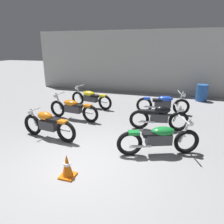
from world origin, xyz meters
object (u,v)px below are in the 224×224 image
motorcycle_right_row_1 (159,117)px  oil_drum (202,93)px  motorcycle_left_row_1 (73,108)px  traffic_cone (67,166)px  motorcycle_left_row_0 (48,124)px  motorcycle_right_row_2 (163,103)px  motorcycle_right_row_0 (159,138)px  motorcycle_left_row_2 (91,98)px

motorcycle_right_row_1 → oil_drum: (1.79, 4.51, -0.03)m
motorcycle_left_row_1 → traffic_cone: motorcycle_left_row_1 is taller
motorcycle_left_row_0 → motorcycle_right_row_2: (3.18, 3.44, -0.01)m
motorcycle_left_row_1 → motorcycle_right_row_1: size_ratio=1.10×
motorcycle_right_row_1 → motorcycle_right_row_2: size_ratio=0.91×
motorcycle_right_row_1 → motorcycle_right_row_2: motorcycle_right_row_2 is taller
oil_drum → motorcycle_right_row_1: bearing=-111.7°
motorcycle_right_row_1 → motorcycle_right_row_2: 1.78m
motorcycle_right_row_1 → traffic_cone: (-1.67, -3.21, -0.20)m
motorcycle_right_row_0 → traffic_cone: (-1.80, -1.55, -0.19)m
motorcycle_right_row_0 → oil_drum: 6.39m
motorcycle_right_row_0 → motorcycle_right_row_1: bearing=94.3°
motorcycle_left_row_0 → motorcycle_right_row_0: motorcycle_right_row_0 is taller
motorcycle_left_row_0 → oil_drum: motorcycle_left_row_0 is taller
motorcycle_left_row_0 → motorcycle_right_row_2: bearing=47.2°
motorcycle_right_row_0 → oil_drum: motorcycle_right_row_0 is taller
motorcycle_left_row_2 → motorcycle_right_row_2: same height
motorcycle_left_row_0 → traffic_cone: size_ratio=3.64×
motorcycle_left_row_2 → motorcycle_right_row_0: same height
motorcycle_left_row_0 → motorcycle_right_row_1: size_ratio=1.00×
motorcycle_left_row_0 → motorcycle_right_row_2: motorcycle_right_row_2 is taller
motorcycle_right_row_2 → traffic_cone: 5.27m
motorcycle_right_row_2 → motorcycle_right_row_1: bearing=-90.5°
motorcycle_right_row_2 → traffic_cone: (-1.69, -4.98, -0.19)m
motorcycle_right_row_0 → motorcycle_right_row_1: motorcycle_right_row_0 is taller
motorcycle_right_row_1 → motorcycle_right_row_0: bearing=-85.7°
motorcycle_left_row_0 → oil_drum: bearing=51.2°
motorcycle_left_row_1 → motorcycle_right_row_0: 3.78m
traffic_cone → motorcycle_right_row_1: bearing=62.4°
motorcycle_right_row_0 → motorcycle_right_row_1: 1.66m
motorcycle_left_row_0 → motorcycle_right_row_2: 4.68m
motorcycle_right_row_1 → motorcycle_right_row_2: (0.01, 1.78, -0.01)m
motorcycle_left_row_0 → traffic_cone: 2.16m
motorcycle_left_row_1 → motorcycle_left_row_2: size_ratio=1.01×
motorcycle_left_row_0 → motorcycle_left_row_2: (-0.04, 3.39, -0.01)m
motorcycle_right_row_1 → motorcycle_left_row_0: bearing=-152.3°
motorcycle_right_row_0 → motorcycle_right_row_2: same height
motorcycle_left_row_2 → oil_drum: size_ratio=2.53×
motorcycle_left_row_1 → oil_drum: motorcycle_left_row_1 is taller
motorcycle_left_row_1 → traffic_cone: (1.56, -3.28, -0.19)m
motorcycle_left_row_2 → motorcycle_left_row_0: bearing=-89.3°
oil_drum → traffic_cone: oil_drum is taller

